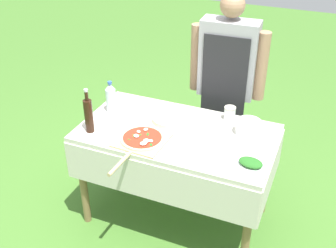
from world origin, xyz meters
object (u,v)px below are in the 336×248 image
Objects in this scene: oil_bottle at (89,115)px; plate_stack at (168,119)px; person_cook at (227,77)px; mixing_tub at (248,127)px; herb_container at (251,163)px; sauce_jar at (230,114)px; water_bottle at (111,98)px; pizza_on_peel at (141,140)px; prep_table at (177,144)px.

plate_stack is at bearing 36.61° from oil_bottle.
person_cook is 0.57m from mixing_tub.
herb_container is 1.98× the size of sauce_jar.
oil_bottle reaches higher than mixing_tub.
herb_container is (1.09, -0.26, -0.09)m from water_bottle.
plate_stack is (0.43, 0.32, -0.11)m from oil_bottle.
oil_bottle reaches higher than pizza_on_peel.
oil_bottle reaches higher than prep_table.
sauce_jar is (0.13, -0.34, -0.11)m from person_cook.
herb_container is at bearing 4.37° from pizza_on_peel.
oil_bottle is at bearing -89.87° from water_bottle.
person_cook is at bearing 110.25° from sauce_jar.
plate_stack is (0.06, 0.31, 0.00)m from pizza_on_peel.
person_cook is (0.16, 0.63, 0.26)m from prep_table.
person_cook reaches higher than herb_container.
plate_stack reaches higher than prep_table.
prep_table is 0.85× the size of person_cook.
oil_bottle is 1.32× the size of water_bottle.
herb_container is 0.71m from plate_stack.
sauce_jar is at bearing 118.79° from herb_container.
mixing_tub is at bearing 105.94° from herb_container.
pizza_on_peel is 0.67m from sauce_jar.
prep_table is at bearing -160.50° from mixing_tub.
water_bottle is 1.25× the size of herb_container.
prep_table is 0.59m from herb_container.
oil_bottle is at bearing -147.89° from sauce_jar.
prep_table is at bearing -134.34° from sauce_jar.
plate_stack is (-0.65, 0.29, -0.01)m from herb_container.
water_bottle is 1.12m from herb_container.
plate_stack is (-0.11, 0.10, 0.12)m from prep_table.
pizza_on_peel is at bearing -36.92° from water_bottle.
prep_table is 7.87× the size of mixing_tub.
mixing_tub is at bearing 5.13° from water_bottle.
person_cook is at bearing 121.54° from mixing_tub.
prep_table is 13.81× the size of sauce_jar.
oil_bottle is at bearing -158.69° from mixing_tub.
person_cook is at bearing 51.04° from oil_bottle.
oil_bottle is at bearing 48.52° from person_cook.
oil_bottle is 1.87× the size of mixing_tub.
oil_bottle is 1.06m from mixing_tub.
herb_container is 0.55m from sauce_jar.
prep_table is 6.99× the size of herb_container.
oil_bottle is 0.97m from sauce_jar.
person_cook is 2.73× the size of pizza_on_peel.
sauce_jar is (0.45, 0.50, 0.03)m from pizza_on_peel.
water_bottle is at bearing -165.05° from sauce_jar.
person_cook is 6.54× the size of water_bottle.
person_cook reaches higher than sauce_jar.
pizza_on_peel is 0.31m from plate_stack.
water_bottle is at bearing 90.13° from oil_bottle.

